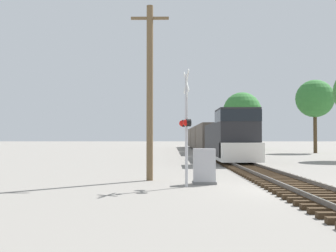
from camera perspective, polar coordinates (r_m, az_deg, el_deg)
The scene contains 8 objects.
ground_plane at distance 15.80m, azimuth 18.75°, elevation -8.90°, with size 400.00×400.00×0.00m, color gray.
rail_track_bed at distance 15.78m, azimuth 18.74°, elevation -8.41°, with size 2.60×160.00×0.31m.
freight_train at distance 56.35m, azimuth 5.47°, elevation -1.79°, with size 2.94×59.29×4.15m.
crossing_signal_near at distance 16.01m, azimuth 2.61°, elevation 0.33°, with size 0.48×1.02×4.76m.
relay_cabinet at distance 17.09m, azimuth 5.28°, elevation -5.89°, with size 1.03×0.55×1.53m.
utility_pole at distance 18.63m, azimuth -2.66°, elevation 5.23°, with size 1.80×0.31×8.28m.
tree_mid_background at distance 54.82m, azimuth 20.53°, elevation 3.71°, with size 4.90×4.90×9.57m.
tree_deep_background at distance 69.67m, azimuth 10.69°, elevation 2.11°, with size 6.62×6.62×9.92m.
Camera 1 is at (-4.89, -14.89, 2.00)m, focal length 42.00 mm.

